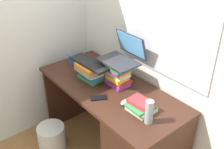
% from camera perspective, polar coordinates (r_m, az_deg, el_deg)
% --- Properties ---
extents(wall_back, '(6.00, 0.06, 2.60)m').
position_cam_1_polar(wall_back, '(2.36, 6.57, 11.09)').
color(wall_back, silver).
rests_on(wall_back, ground).
extents(wall_left, '(0.05, 6.00, 2.60)m').
position_cam_1_polar(wall_left, '(2.83, -12.06, 13.87)').
color(wall_left, silver).
rests_on(wall_left, ground).
extents(desk, '(1.45, 0.65, 0.78)m').
position_cam_1_polar(desk, '(2.35, 4.86, -14.08)').
color(desk, '#381E14').
rests_on(desk, ground).
extents(book_stack_tall, '(0.24, 0.18, 0.22)m').
position_cam_1_polar(book_stack_tall, '(2.36, 1.23, 0.28)').
color(book_stack_tall, '#8C338C').
rests_on(book_stack_tall, desk).
extents(book_stack_keyboard_riser, '(0.24, 0.18, 0.16)m').
position_cam_1_polar(book_stack_keyboard_riser, '(2.43, -4.66, 0.64)').
color(book_stack_keyboard_riser, '#338C4C').
rests_on(book_stack_keyboard_riser, desk).
extents(book_stack_side, '(0.20, 0.20, 0.09)m').
position_cam_1_polar(book_stack_side, '(2.08, 6.15, -6.69)').
color(book_stack_side, beige).
rests_on(book_stack_side, desk).
extents(laptop, '(0.34, 0.30, 0.23)m').
position_cam_1_polar(laptop, '(2.32, 2.54, 4.29)').
color(laptop, '#2D2D33').
rests_on(laptop, book_stack_tall).
extents(keyboard, '(0.43, 0.16, 0.02)m').
position_cam_1_polar(keyboard, '(2.39, -4.78, 2.41)').
color(keyboard, black).
rests_on(keyboard, book_stack_keyboard_riser).
extents(computer_mouse, '(0.06, 0.10, 0.04)m').
position_cam_1_polar(computer_mouse, '(2.15, 3.02, -5.88)').
color(computer_mouse, '#A5A8AD').
rests_on(computer_mouse, desk).
extents(mug, '(0.11, 0.07, 0.09)m').
position_cam_1_polar(mug, '(2.76, -8.43, 3.18)').
color(mug, '#265999').
rests_on(mug, desk).
extents(water_bottle, '(0.06, 0.06, 0.19)m').
position_cam_1_polar(water_bottle, '(1.94, 7.90, -7.93)').
color(water_bottle, '#999EA5').
rests_on(water_bottle, desk).
extents(cell_phone, '(0.12, 0.15, 0.01)m').
position_cam_1_polar(cell_phone, '(2.22, -2.86, -4.97)').
color(cell_phone, black).
rests_on(cell_phone, desk).
extents(wastebasket, '(0.28, 0.28, 0.28)m').
position_cam_1_polar(wastebasket, '(2.86, -12.67, -13.01)').
color(wastebasket, silver).
rests_on(wastebasket, ground).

